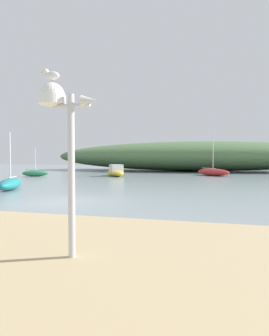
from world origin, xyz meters
TOP-DOWN VIEW (x-y plane):
  - ground_plane at (0.00, 0.00)m, footprint 120.00×120.00m
  - distant_hill at (4.02, 31.73)m, footprint 43.92×13.56m
  - mast_structure at (3.40, -6.77)m, footprint 1.08×0.46m
  - seagull_on_radar at (3.24, -6.77)m, footprint 0.35×0.15m
  - sailboat_outer_mooring at (-11.53, 14.58)m, footprint 2.79×1.85m
  - sailboat_west_reach at (6.70, 20.23)m, footprint 4.05×4.05m
  - motorboat_far_left at (-3.39, 16.94)m, footprint 3.50×4.27m
  - sailboat_far_right at (-5.62, 3.28)m, footprint 2.13×3.41m

SIDE VIEW (x-z plane):
  - ground_plane at x=0.00m, z-range 0.00..0.00m
  - sailboat_outer_mooring at x=-11.53m, z-range -1.17..1.83m
  - sailboat_far_right at x=-5.62m, z-range -1.40..2.13m
  - sailboat_west_reach at x=6.70m, z-range -2.23..3.05m
  - motorboat_far_left at x=-3.39m, z-range -0.16..1.09m
  - distant_hill at x=4.02m, z-range 0.00..4.42m
  - mast_structure at x=3.40m, z-range 1.14..4.19m
  - seagull_on_radar at x=3.24m, z-range 3.26..3.51m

